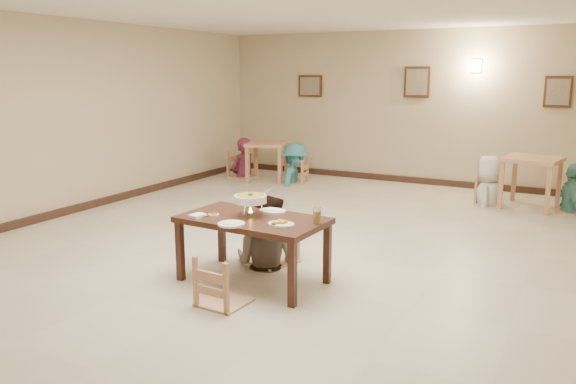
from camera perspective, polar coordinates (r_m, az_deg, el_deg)
The scene contains 30 objects.
floor at distance 7.10m, azimuth 0.82°, elevation -5.81°, with size 10.00×10.00×0.00m, color beige.
wall_back at distance 11.47m, azimuth 12.41°, elevation 8.36°, with size 10.00×10.00×0.00m, color #C5B18E.
wall_left at distance 9.32m, azimuth -21.81°, elevation 7.01°, with size 10.00×10.00×0.00m, color #C5B18E.
baseboard_back at distance 11.61m, azimuth 12.05°, elevation 1.24°, with size 8.00×0.06×0.12m, color #321E16.
baseboard_left at distance 9.51m, azimuth -21.02°, elevation -1.66°, with size 0.06×10.00×0.12m, color #321E16.
picture_a at distance 12.19m, azimuth 2.26°, elevation 10.70°, with size 0.55×0.04×0.45m.
picture_b at distance 11.38m, azimuth 12.96°, elevation 10.83°, with size 0.50×0.04×0.60m.
picture_c at distance 11.00m, azimuth 25.74°, elevation 9.15°, with size 0.45×0.04×0.55m.
wall_sconce at distance 11.15m, azimuth 18.62°, elevation 12.04°, with size 0.16×0.05×0.22m, color #FFD88C.
main_table at distance 5.86m, azimuth -3.60°, elevation -3.34°, with size 1.54×0.92×0.70m.
chair_far at distance 6.49m, azimuth -1.70°, elevation -2.77°, with size 0.49×0.49×1.04m.
chair_near at distance 5.37m, azimuth -6.59°, elevation -6.64°, with size 0.43×0.43×0.93m.
main_diner at distance 6.35m, azimuth -2.29°, elevation -0.22°, with size 0.80×0.63×1.66m, color gray.
curry_warmer at distance 5.87m, azimuth -3.85°, elevation -0.73°, with size 0.38×0.34×0.31m.
rice_plate_far at distance 6.05m, azimuth -1.56°, elevation -1.91°, with size 0.30×0.30×0.07m.
rice_plate_near at distance 5.56m, azimuth -5.78°, elevation -3.23°, with size 0.27×0.27×0.06m.
fried_plate at distance 5.51m, azimuth -0.73°, elevation -3.23°, with size 0.27×0.27×0.06m.
chili_dish at distance 5.95m, azimuth -7.57°, elevation -2.29°, with size 0.11×0.11×0.02m.
napkin_cutlery at distance 5.92m, azimuth -9.16°, elevation -2.37°, with size 0.18×0.25×0.03m.
drink_glass at distance 5.58m, azimuth 2.97°, elevation -2.45°, with size 0.08×0.08×0.17m.
bg_table_left at distance 11.48m, azimuth -2.11°, elevation 4.36°, with size 0.98×0.98×0.79m.
bg_table_right at distance 9.93m, azimuth 23.53°, elevation 2.44°, with size 0.97×0.97×0.84m.
bg_chair_ll at distance 11.87m, azimuth -4.66°, elevation 4.01°, with size 0.50×0.50×1.07m.
bg_chair_lr at distance 11.20m, azimuth 0.74°, elevation 3.25°, with size 0.44×0.44×0.94m.
bg_chair_rl at distance 10.04m, azimuth 19.81°, elevation 1.36°, with size 0.42×0.42×0.89m.
bg_chair_rr at distance 9.87m, azimuth 27.08°, elevation 1.08°, with size 0.50×0.50×1.06m.
bg_diner_a at distance 11.83m, azimuth -4.69°, elevation 5.53°, with size 0.62×0.41×1.70m, color #5F2038.
bg_diner_b at distance 11.16m, azimuth 0.74°, elevation 4.99°, with size 1.05×0.60×1.62m, color teal.
bg_diner_c at distance 9.98m, azimuth 19.97°, elevation 3.49°, with size 0.80×0.52×1.64m, color silver.
bg_diner_d at distance 9.83m, azimuth 27.23°, elevation 2.62°, with size 0.93×0.39×1.59m, color #50947F.
Camera 1 is at (3.07, -6.03, 2.17)m, focal length 35.00 mm.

